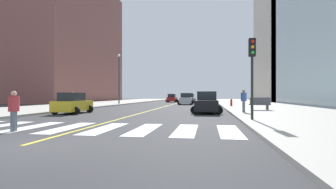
{
  "coord_description": "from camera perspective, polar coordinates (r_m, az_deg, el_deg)",
  "views": [
    {
      "loc": [
        5.4,
        -6.63,
        1.5
      ],
      "look_at": [
        0.01,
        27.72,
        1.57
      ],
      "focal_mm": 26.85,
      "sensor_mm": 36.0,
      "label": 1
    }
  ],
  "objects": [
    {
      "name": "low_rise_brick_west",
      "position": [
        62.62,
        -22.46,
        11.29
      ],
      "size": [
        16.0,
        32.0,
        27.73
      ],
      "primitive_type": "cube",
      "color": "brown",
      "rests_on": "ground"
    },
    {
      "name": "street_lamp",
      "position": [
        40.25,
        -11.07,
        4.47
      ],
      "size": [
        0.44,
        0.44,
        7.77
      ],
      "color": "#38383D",
      "rests_on": "sidewalk_kerb_west"
    },
    {
      "name": "car_yellow_fourth",
      "position": [
        21.75,
        -20.81,
        -1.98
      ],
      "size": [
        2.39,
        3.79,
        1.69
      ],
      "rotation": [
        0.0,
        0.0,
        0.01
      ],
      "color": "gold",
      "rests_on": "ground"
    },
    {
      "name": "car_white_sixth",
      "position": [
        55.46,
        5.22,
        -0.85
      ],
      "size": [
        2.33,
        3.73,
        1.67
      ],
      "rotation": [
        0.0,
        0.0,
        3.14
      ],
      "color": "silver",
      "rests_on": "ground"
    },
    {
      "name": "ground_plane",
      "position": [
        8.68,
        -30.25,
        -10.05
      ],
      "size": [
        220.0,
        220.0,
        0.0
      ],
      "primitive_type": "plane",
      "color": "#333335"
    },
    {
      "name": "car_silver_nearest",
      "position": [
        39.68,
        4.04,
        -1.05
      ],
      "size": [
        2.64,
        4.12,
        1.81
      ],
      "rotation": [
        0.0,
        0.0,
        3.19
      ],
      "color": "#B7B7BC",
      "rests_on": "ground"
    },
    {
      "name": "pedestrian_crossing",
      "position": [
        12.13,
        -31.6,
        -2.84
      ],
      "size": [
        0.41,
        0.41,
        1.67
      ],
      "rotation": [
        0.0,
        0.0,
        1.91
      ],
      "color": "slate",
      "rests_on": "ground"
    },
    {
      "name": "car_black_third",
      "position": [
        20.92,
        8.85,
        -1.93
      ],
      "size": [
        2.56,
        4.04,
        1.79
      ],
      "rotation": [
        0.0,
        0.0,
        3.11
      ],
      "color": "black",
      "rests_on": "ground"
    },
    {
      "name": "pedestrian_waiting_east",
      "position": [
        20.43,
        16.81,
        -1.16
      ],
      "size": [
        0.44,
        0.44,
        1.77
      ],
      "rotation": [
        0.0,
        0.0,
        4.66
      ],
      "color": "slate",
      "rests_on": "sidewalk_kerb_east"
    },
    {
      "name": "crosswalk_paint",
      "position": [
        12.02,
        -18.01,
        -7.25
      ],
      "size": [
        13.5,
        4.0,
        0.01
      ],
      "color": "silver",
      "rests_on": "ground"
    },
    {
      "name": "fire_hydrant",
      "position": [
        31.52,
        14.17,
        -1.78
      ],
      "size": [
        0.26,
        0.26,
        0.89
      ],
      "color": "red",
      "rests_on": "sidewalk_kerb_east"
    },
    {
      "name": "traffic_light_near_corner",
      "position": [
        14.68,
        18.56,
        6.96
      ],
      "size": [
        0.36,
        0.41,
        4.47
      ],
      "rotation": [
        0.0,
        0.0,
        3.14
      ],
      "color": "black",
      "rests_on": "sidewalk_kerb_east"
    },
    {
      "name": "sidewalk_kerb_east",
      "position": [
        27.52,
        23.24,
        -3.07
      ],
      "size": [
        10.0,
        120.0,
        0.15
      ],
      "primitive_type": "cube",
      "color": "#B2ADA3",
      "rests_on": "ground"
    },
    {
      "name": "car_red_second",
      "position": [
        52.66,
        0.91,
        -0.86
      ],
      "size": [
        2.42,
        3.87,
        1.72
      ],
      "rotation": [
        0.0,
        0.0,
        -0.01
      ],
      "color": "red",
      "rests_on": "ground"
    },
    {
      "name": "car_gray_fifth",
      "position": [
        47.29,
        4.77,
        -0.89
      ],
      "size": [
        2.63,
        4.14,
        1.83
      ],
      "rotation": [
        0.0,
        0.0,
        3.17
      ],
      "color": "slate",
      "rests_on": "ground"
    },
    {
      "name": "pedestrian_walking_west",
      "position": [
        30.27,
        -20.74,
        -0.83
      ],
      "size": [
        0.43,
        0.43,
        1.75
      ],
      "rotation": [
        0.0,
        0.0,
        0.12
      ],
      "color": "#38383D",
      "rests_on": "sidewalk_kerb_west"
    },
    {
      "name": "parking_garage_concrete",
      "position": [
        68.27,
        28.22,
        10.92
      ],
      "size": [
        18.0,
        24.0,
        29.1
      ],
      "primitive_type": "cube",
      "color": "#B2ADA3",
      "rests_on": "ground"
    },
    {
      "name": "sidewalk_kerb_west",
      "position": [
        31.95,
        -24.55,
        -2.65
      ],
      "size": [
        10.0,
        120.0,
        0.15
      ],
      "primitive_type": "cube",
      "color": "#B2ADA3",
      "rests_on": "ground"
    },
    {
      "name": "lane_divider_paint",
      "position": [
        46.97,
        2.31,
        -1.93
      ],
      "size": [
        0.16,
        80.0,
        0.01
      ],
      "primitive_type": "cube",
      "color": "yellow",
      "rests_on": "ground"
    },
    {
      "name": "park_bench",
      "position": [
        24.06,
        20.11,
        -2.03
      ],
      "size": [
        1.83,
        0.67,
        1.12
      ],
      "rotation": [
        0.0,
        0.0,
        1.63
      ],
      "color": "#47474C",
      "rests_on": "sidewalk_kerb_east"
    }
  ]
}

